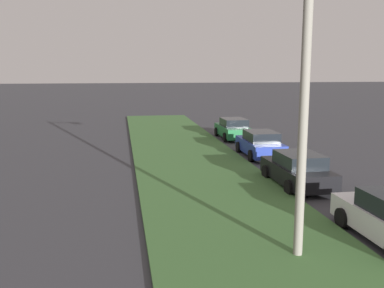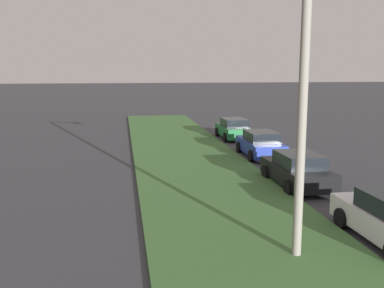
{
  "view_description": "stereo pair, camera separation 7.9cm",
  "coord_description": "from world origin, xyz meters",
  "px_view_note": "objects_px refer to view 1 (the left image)",
  "views": [
    {
      "loc": [
        -5.66,
        10.82,
        4.97
      ],
      "look_at": [
        15.3,
        7.4,
        1.3
      ],
      "focal_mm": 40.91,
      "sensor_mm": 36.0,
      "label": 1
    },
    {
      "loc": [
        -5.67,
        10.75,
        4.97
      ],
      "look_at": [
        15.3,
        7.4,
        1.3
      ],
      "focal_mm": 40.91,
      "sensor_mm": 36.0,
      "label": 2
    }
  ],
  "objects_px": {
    "parked_car_black": "(298,170)",
    "parked_car_green": "(233,129)",
    "parked_car_blue": "(260,144)",
    "streetlight": "(319,92)"
  },
  "relations": [
    {
      "from": "parked_car_black",
      "to": "parked_car_green",
      "type": "height_order",
      "value": "same"
    },
    {
      "from": "parked_car_blue",
      "to": "parked_car_green",
      "type": "bearing_deg",
      "value": -0.16
    },
    {
      "from": "parked_car_green",
      "to": "streetlight",
      "type": "height_order",
      "value": "streetlight"
    },
    {
      "from": "parked_car_black",
      "to": "parked_car_blue",
      "type": "distance_m",
      "value": 6.49
    },
    {
      "from": "parked_car_black",
      "to": "parked_car_green",
      "type": "xyz_separation_m",
      "value": [
        13.0,
        -0.56,
        0.0
      ]
    },
    {
      "from": "parked_car_black",
      "to": "parked_car_blue",
      "type": "height_order",
      "value": "same"
    },
    {
      "from": "parked_car_blue",
      "to": "streetlight",
      "type": "relative_size",
      "value": 0.58
    },
    {
      "from": "parked_car_green",
      "to": "streetlight",
      "type": "xyz_separation_m",
      "value": [
        -19.92,
        3.05,
        3.67
      ]
    },
    {
      "from": "parked_car_black",
      "to": "parked_car_green",
      "type": "relative_size",
      "value": 1.01
    },
    {
      "from": "streetlight",
      "to": "parked_car_green",
      "type": "bearing_deg",
      "value": -8.71
    }
  ]
}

